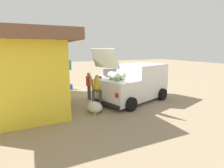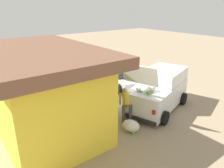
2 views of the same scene
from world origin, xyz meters
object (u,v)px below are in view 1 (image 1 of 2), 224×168
(parked_sedan, at_px, (116,79))
(vendor_standing, at_px, (89,84))
(delivery_van, at_px, (136,83))
(unloaded_banana_pile, at_px, (95,107))
(paint_bucket, at_px, (71,87))
(storefront_bar, at_px, (21,69))
(customer_bending, at_px, (97,88))

(parked_sedan, xyz_separation_m, vendor_standing, (-2.60, 2.96, 0.30))
(delivery_van, bearing_deg, unloaded_banana_pile, 107.99)
(vendor_standing, distance_m, paint_bucket, 3.04)
(unloaded_banana_pile, height_order, paint_bucket, unloaded_banana_pile)
(storefront_bar, bearing_deg, delivery_van, -106.19)
(delivery_van, xyz_separation_m, paint_bucket, (4.24, 2.71, -0.80))
(storefront_bar, height_order, paint_bucket, storefront_bar)
(delivery_van, xyz_separation_m, customer_bending, (-0.03, 2.28, -0.06))
(unloaded_banana_pile, bearing_deg, parked_sedan, -35.38)
(customer_bending, distance_m, paint_bucket, 4.36)
(storefront_bar, distance_m, customer_bending, 3.86)
(customer_bending, relative_size, unloaded_banana_pile, 1.63)
(delivery_van, height_order, customer_bending, delivery_van)
(delivery_van, bearing_deg, customer_bending, 90.73)
(storefront_bar, relative_size, parked_sedan, 1.69)
(storefront_bar, relative_size, paint_bucket, 18.71)
(paint_bucket, bearing_deg, storefront_bar, 131.75)
(delivery_van, height_order, paint_bucket, delivery_van)
(unloaded_banana_pile, xyz_separation_m, paint_bucket, (5.12, 0.00, -0.05))
(parked_sedan, height_order, unloaded_banana_pile, parked_sedan)
(vendor_standing, xyz_separation_m, unloaded_banana_pile, (-2.20, 0.44, -0.65))
(storefront_bar, bearing_deg, paint_bucket, -48.25)
(paint_bucket, bearing_deg, vendor_standing, -171.42)
(customer_bending, bearing_deg, storefront_bar, 63.59)
(storefront_bar, height_order, parked_sedan, storefront_bar)
(parked_sedan, distance_m, vendor_standing, 3.95)
(delivery_van, bearing_deg, vendor_standing, 59.90)
(customer_bending, height_order, paint_bucket, customer_bending)
(delivery_van, relative_size, customer_bending, 2.97)
(delivery_van, bearing_deg, storefront_bar, 73.81)
(unloaded_banana_pile, bearing_deg, vendor_standing, -11.33)
(customer_bending, relative_size, paint_bucket, 4.05)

